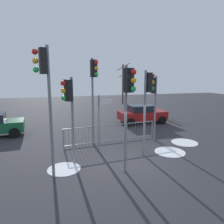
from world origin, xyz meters
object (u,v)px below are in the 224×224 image
(traffic_light_rear_left, at_px, (94,82))
(direction_sign_post, at_px, (100,121))
(traffic_light_foreground_right, at_px, (45,83))
(bare_tree_left, at_px, (123,83))
(traffic_light_rear_right, at_px, (128,96))
(traffic_light_mid_right, at_px, (153,94))
(car_red_far, at_px, (142,114))
(traffic_light_mid_left, at_px, (69,101))
(traffic_light_foreground_left, at_px, (148,94))

(traffic_light_rear_left, bearing_deg, direction_sign_post, 74.16)
(traffic_light_foreground_right, height_order, bare_tree_left, bare_tree_left)
(traffic_light_rear_right, bearing_deg, traffic_light_mid_right, -149.28)
(direction_sign_post, bearing_deg, car_red_far, 32.31)
(traffic_light_mid_left, distance_m, traffic_light_mid_right, 5.36)
(traffic_light_mid_right, distance_m, direction_sign_post, 3.70)
(traffic_light_mid_left, relative_size, traffic_light_mid_right, 0.99)
(direction_sign_post, xyz_separation_m, bare_tree_left, (6.82, 16.58, 1.14))
(traffic_light_mid_right, distance_m, bare_tree_left, 15.97)
(traffic_light_mid_left, height_order, traffic_light_mid_right, traffic_light_mid_right)
(traffic_light_mid_left, distance_m, direction_sign_post, 2.24)
(bare_tree_left, bearing_deg, traffic_light_foreground_right, -116.40)
(direction_sign_post, bearing_deg, traffic_light_mid_left, -161.32)
(traffic_light_mid_left, relative_size, direction_sign_post, 1.31)
(traffic_light_mid_right, bearing_deg, traffic_light_rear_left, 100.20)
(traffic_light_rear_right, xyz_separation_m, traffic_light_mid_right, (2.83, 3.56, -0.30))
(traffic_light_rear_left, xyz_separation_m, traffic_light_foreground_right, (-2.36, -3.20, 0.10))
(traffic_light_foreground_left, bearing_deg, traffic_light_mid_left, -101.92)
(traffic_light_rear_left, height_order, car_red_far, traffic_light_rear_left)
(traffic_light_foreground_left, xyz_separation_m, traffic_light_rear_right, (-1.54, -1.57, 0.11))
(car_red_far, bearing_deg, traffic_light_foreground_left, -113.54)
(traffic_light_foreground_right, xyz_separation_m, bare_tree_left, (9.26, 18.66, -0.81))
(traffic_light_rear_right, bearing_deg, traffic_light_rear_left, -101.33)
(traffic_light_foreground_left, distance_m, direction_sign_post, 2.67)
(traffic_light_foreground_right, bearing_deg, traffic_light_mid_right, -76.41)
(traffic_light_foreground_right, xyz_separation_m, direction_sign_post, (2.45, 2.08, -1.96))
(traffic_light_mid_left, relative_size, traffic_light_foreground_right, 0.77)
(traffic_light_rear_left, height_order, traffic_light_foreground_right, traffic_light_foreground_right)
(traffic_light_foreground_left, bearing_deg, traffic_light_mid_right, 133.07)
(traffic_light_foreground_right, xyz_separation_m, car_red_far, (7.11, 7.50, -2.82))
(traffic_light_foreground_left, bearing_deg, car_red_far, 144.06)
(traffic_light_foreground_left, relative_size, car_red_far, 1.06)
(traffic_light_foreground_left, relative_size, traffic_light_mid_right, 1.07)
(traffic_light_rear_left, distance_m, direction_sign_post, 2.16)
(traffic_light_foreground_left, xyz_separation_m, direction_sign_post, (-2.07, 0.99, -1.37))
(traffic_light_mid_left, bearing_deg, traffic_light_mid_right, -97.90)
(traffic_light_mid_left, xyz_separation_m, car_red_far, (6.22, 6.54, -2.02))
(traffic_light_mid_right, xyz_separation_m, direction_sign_post, (-3.36, -0.99, -1.18))
(traffic_light_rear_left, distance_m, traffic_light_rear_right, 3.75)
(traffic_light_foreground_left, distance_m, traffic_light_mid_left, 3.64)
(traffic_light_rear_left, bearing_deg, traffic_light_foreground_right, 33.42)
(direction_sign_post, bearing_deg, traffic_light_mid_right, -0.50)
(direction_sign_post, distance_m, bare_tree_left, 17.96)
(traffic_light_rear_left, distance_m, car_red_far, 6.96)
(traffic_light_mid_right, bearing_deg, traffic_light_mid_left, 125.40)
(traffic_light_rear_left, bearing_deg, car_red_far, -157.85)
(traffic_light_rear_left, relative_size, direction_sign_post, 1.64)
(traffic_light_rear_left, distance_m, bare_tree_left, 16.95)
(traffic_light_mid_right, height_order, car_red_far, traffic_light_mid_right)
(traffic_light_foreground_left, height_order, car_red_far, traffic_light_foreground_left)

